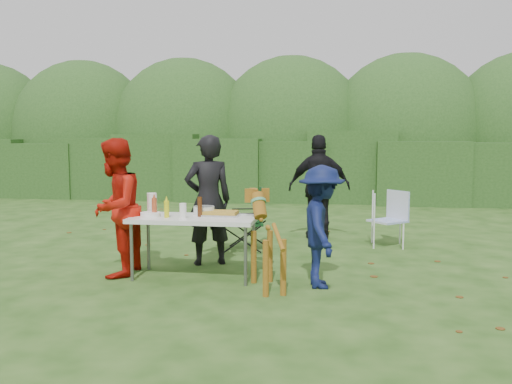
# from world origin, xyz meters

# --- Properties ---
(ground) EXTENTS (80.00, 80.00, 0.00)m
(ground) POSITION_xyz_m (0.00, 0.00, 0.00)
(ground) COLOR #1E4211
(hedge_row) EXTENTS (22.00, 1.40, 1.70)m
(hedge_row) POSITION_xyz_m (0.00, 8.00, 0.85)
(hedge_row) COLOR #23471C
(hedge_row) RESTS_ON ground
(shrub_backdrop) EXTENTS (20.00, 2.60, 3.20)m
(shrub_backdrop) POSITION_xyz_m (0.00, 9.60, 1.60)
(shrub_backdrop) COLOR #3D6628
(shrub_backdrop) RESTS_ON ground
(folding_table) EXTENTS (1.50, 0.70, 0.74)m
(folding_table) POSITION_xyz_m (-0.29, 0.15, 0.69)
(folding_table) COLOR silver
(folding_table) RESTS_ON ground
(person_cook) EXTENTS (0.74, 0.64, 1.72)m
(person_cook) POSITION_xyz_m (-0.28, 0.84, 0.86)
(person_cook) COLOR black
(person_cook) RESTS_ON ground
(person_red_jacket) EXTENTS (0.66, 0.83, 1.68)m
(person_red_jacket) POSITION_xyz_m (-1.25, 0.09, 0.84)
(person_red_jacket) COLOR #B21408
(person_red_jacket) RESTS_ON ground
(person_black_puffy) EXTENTS (1.05, 0.53, 1.73)m
(person_black_puffy) POSITION_xyz_m (1.10, 2.85, 0.86)
(person_black_puffy) COLOR black
(person_black_puffy) RESTS_ON ground
(child) EXTENTS (0.64, 0.96, 1.38)m
(child) POSITION_xyz_m (1.24, -0.02, 0.69)
(child) COLOR #0D1641
(child) RESTS_ON ground
(dog) EXTENTS (0.84, 1.20, 1.05)m
(dog) POSITION_xyz_m (0.66, -0.21, 0.53)
(dog) COLOR brown
(dog) RESTS_ON ground
(camping_chair) EXTENTS (0.71, 0.71, 0.94)m
(camping_chair) POSITION_xyz_m (0.04, 1.78, 0.47)
(camping_chair) COLOR #0F3615
(camping_chair) RESTS_ON ground
(lawn_chair) EXTENTS (0.72, 0.72, 0.86)m
(lawn_chair) POSITION_xyz_m (2.17, 2.41, 0.43)
(lawn_chair) COLOR #3A5EB5
(lawn_chair) RESTS_ON ground
(food_tray) EXTENTS (0.45, 0.30, 0.02)m
(food_tray) POSITION_xyz_m (0.01, 0.30, 0.75)
(food_tray) COLOR #B7B7BA
(food_tray) RESTS_ON folding_table
(focaccia_bread) EXTENTS (0.40, 0.26, 0.04)m
(focaccia_bread) POSITION_xyz_m (0.01, 0.30, 0.78)
(focaccia_bread) COLOR #B68D2F
(focaccia_bread) RESTS_ON food_tray
(mustard_bottle) EXTENTS (0.06, 0.06, 0.20)m
(mustard_bottle) POSITION_xyz_m (-0.59, 0.04, 0.84)
(mustard_bottle) COLOR #CCCC15
(mustard_bottle) RESTS_ON folding_table
(ketchup_bottle) EXTENTS (0.06, 0.06, 0.22)m
(ketchup_bottle) POSITION_xyz_m (-0.77, 0.11, 0.85)
(ketchup_bottle) COLOR #AD4624
(ketchup_bottle) RESTS_ON folding_table
(beer_bottle) EXTENTS (0.06, 0.06, 0.24)m
(beer_bottle) POSITION_xyz_m (-0.22, 0.17, 0.86)
(beer_bottle) COLOR #47230F
(beer_bottle) RESTS_ON folding_table
(paper_towel_roll) EXTENTS (0.12, 0.12, 0.26)m
(paper_towel_roll) POSITION_xyz_m (-0.87, 0.31, 0.87)
(paper_towel_roll) COLOR white
(paper_towel_roll) RESTS_ON folding_table
(cup_stack) EXTENTS (0.08, 0.08, 0.18)m
(cup_stack) POSITION_xyz_m (-0.38, 0.01, 0.83)
(cup_stack) COLOR white
(cup_stack) RESTS_ON folding_table
(pasta_bowl) EXTENTS (0.26, 0.26, 0.10)m
(pasta_bowl) POSITION_xyz_m (-0.22, 0.37, 0.79)
(pasta_bowl) COLOR silver
(pasta_bowl) RESTS_ON folding_table
(plate_stack) EXTENTS (0.24, 0.24, 0.05)m
(plate_stack) POSITION_xyz_m (-0.81, 0.10, 0.77)
(plate_stack) COLOR white
(plate_stack) RESTS_ON folding_table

